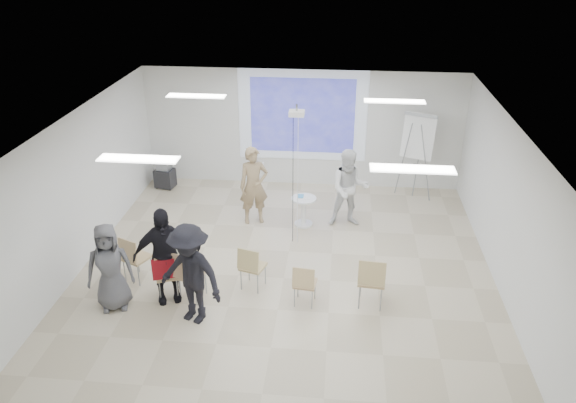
# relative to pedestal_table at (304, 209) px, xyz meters

# --- Properties ---
(floor) EXTENTS (8.00, 9.00, 0.10)m
(floor) POSITION_rel_pedestal_table_xyz_m (-0.21, -2.20, -0.43)
(floor) COLOR beige
(floor) RESTS_ON ground
(ceiling) EXTENTS (8.00, 9.00, 0.10)m
(ceiling) POSITION_rel_pedestal_table_xyz_m (-0.21, -2.20, 2.67)
(ceiling) COLOR white
(ceiling) RESTS_ON wall_back
(wall_back) EXTENTS (8.00, 0.10, 3.00)m
(wall_back) POSITION_rel_pedestal_table_xyz_m (-0.21, 2.35, 1.12)
(wall_back) COLOR silver
(wall_back) RESTS_ON floor
(wall_left) EXTENTS (0.10, 9.00, 3.00)m
(wall_left) POSITION_rel_pedestal_table_xyz_m (-4.26, -2.20, 1.12)
(wall_left) COLOR silver
(wall_left) RESTS_ON floor
(wall_right) EXTENTS (0.10, 9.00, 3.00)m
(wall_right) POSITION_rel_pedestal_table_xyz_m (3.84, -2.20, 1.12)
(wall_right) COLOR silver
(wall_right) RESTS_ON floor
(projection_halo) EXTENTS (3.20, 0.01, 2.30)m
(projection_halo) POSITION_rel_pedestal_table_xyz_m (-0.21, 2.28, 1.47)
(projection_halo) COLOR silver
(projection_halo) RESTS_ON wall_back
(projection_image) EXTENTS (2.60, 0.01, 1.90)m
(projection_image) POSITION_rel_pedestal_table_xyz_m (-0.21, 2.27, 1.47)
(projection_image) COLOR #2E329D
(projection_image) RESTS_ON wall_back
(pedestal_table) EXTENTS (0.57, 0.57, 0.69)m
(pedestal_table) POSITION_rel_pedestal_table_xyz_m (0.00, 0.00, 0.00)
(pedestal_table) COLOR silver
(pedestal_table) RESTS_ON floor
(player_left) EXTENTS (0.86, 0.71, 2.02)m
(player_left) POSITION_rel_pedestal_table_xyz_m (-1.12, 0.06, 0.63)
(player_left) COLOR #9D8360
(player_left) RESTS_ON floor
(player_right) EXTENTS (1.03, 0.86, 1.97)m
(player_right) POSITION_rel_pedestal_table_xyz_m (1.00, 0.13, 0.60)
(player_right) COLOR white
(player_right) RESTS_ON floor
(controller_left) EXTENTS (0.07, 0.11, 0.04)m
(controller_left) POSITION_rel_pedestal_table_xyz_m (-0.94, 0.31, 0.95)
(controller_left) COLOR silver
(controller_left) RESTS_ON player_left
(controller_right) EXTENTS (0.05, 0.11, 0.04)m
(controller_right) POSITION_rel_pedestal_table_xyz_m (0.82, 0.38, 0.94)
(controller_right) COLOR white
(controller_right) RESTS_ON player_right
(chair_far_left) EXTENTS (0.60, 0.61, 0.94)m
(chair_far_left) POSITION_rel_pedestal_table_xyz_m (-3.00, -2.56, 0.17)
(chair_far_left) COLOR tan
(chair_far_left) RESTS_ON floor
(chair_left_mid) EXTENTS (0.57, 0.59, 0.94)m
(chair_left_mid) POSITION_rel_pedestal_table_xyz_m (-2.18, -3.05, 0.17)
(chair_left_mid) COLOR tan
(chair_left_mid) RESTS_ON floor
(chair_left_inner) EXTENTS (0.56, 0.59, 0.99)m
(chair_left_inner) POSITION_rel_pedestal_table_xyz_m (-1.82, -3.06, 0.20)
(chair_left_inner) COLOR tan
(chair_left_inner) RESTS_ON floor
(chair_center) EXTENTS (0.53, 0.55, 0.89)m
(chair_center) POSITION_rel_pedestal_table_xyz_m (-0.77, -2.61, 0.14)
(chair_center) COLOR tan
(chair_center) RESTS_ON floor
(chair_right_inner) EXTENTS (0.43, 0.46, 0.83)m
(chair_right_inner) POSITION_rel_pedestal_table_xyz_m (0.23, -3.02, 0.10)
(chair_right_inner) COLOR tan
(chair_right_inner) RESTS_ON floor
(chair_right_far) EXTENTS (0.51, 0.54, 1.00)m
(chair_right_far) POSITION_rel_pedestal_table_xyz_m (1.39, -2.94, 0.20)
(chair_right_far) COLOR tan
(chair_right_far) RESTS_ON floor
(red_jacket) EXTENTS (0.40, 0.22, 0.37)m
(red_jacket) POSITION_rel_pedestal_table_xyz_m (-2.21, -3.19, 0.34)
(red_jacket) COLOR maroon
(red_jacket) RESTS_ON chair_left_mid
(laptop) EXTENTS (0.41, 0.34, 0.03)m
(laptop) POSITION_rel_pedestal_table_xyz_m (-1.80, -2.96, 0.15)
(laptop) COLOR black
(laptop) RESTS_ON chair_left_inner
(audience_left) EXTENTS (1.39, 1.13, 2.08)m
(audience_left) POSITION_rel_pedestal_table_xyz_m (-2.23, -3.06, 0.65)
(audience_left) COLOR black
(audience_left) RESTS_ON floor
(audience_mid) EXTENTS (1.51, 1.18, 2.06)m
(audience_mid) POSITION_rel_pedestal_table_xyz_m (-1.61, -3.59, 0.64)
(audience_mid) COLOR black
(audience_mid) RESTS_ON floor
(audience_outer) EXTENTS (1.02, 0.82, 1.82)m
(audience_outer) POSITION_rel_pedestal_table_xyz_m (-3.09, -3.37, 0.52)
(audience_outer) COLOR #5C5C61
(audience_outer) RESTS_ON floor
(flipchart_easel) EXTENTS (0.85, 0.68, 2.13)m
(flipchart_easel) POSITION_rel_pedestal_table_xyz_m (2.60, 1.74, 1.19)
(flipchart_easel) COLOR gray
(flipchart_easel) RESTS_ON floor
(av_cart) EXTENTS (0.53, 0.45, 0.70)m
(av_cart) POSITION_rel_pedestal_table_xyz_m (-3.70, 1.70, -0.06)
(av_cart) COLOR black
(av_cart) RESTS_ON floor
(ceiling_projector) EXTENTS (0.30, 0.25, 3.00)m
(ceiling_projector) POSITION_rel_pedestal_table_xyz_m (-0.11, -0.71, 2.30)
(ceiling_projector) COLOR white
(ceiling_projector) RESTS_ON ceiling
(fluor_panel_nw) EXTENTS (1.20, 0.30, 0.02)m
(fluor_panel_nw) POSITION_rel_pedestal_table_xyz_m (-2.21, -0.20, 2.59)
(fluor_panel_nw) COLOR white
(fluor_panel_nw) RESTS_ON ceiling
(fluor_panel_ne) EXTENTS (1.20, 0.30, 0.02)m
(fluor_panel_ne) POSITION_rel_pedestal_table_xyz_m (1.79, -0.20, 2.59)
(fluor_panel_ne) COLOR white
(fluor_panel_ne) RESTS_ON ceiling
(fluor_panel_sw) EXTENTS (1.20, 0.30, 0.02)m
(fluor_panel_sw) POSITION_rel_pedestal_table_xyz_m (-2.21, -3.70, 2.59)
(fluor_panel_sw) COLOR white
(fluor_panel_sw) RESTS_ON ceiling
(fluor_panel_se) EXTENTS (1.20, 0.30, 0.02)m
(fluor_panel_se) POSITION_rel_pedestal_table_xyz_m (1.79, -3.70, 2.59)
(fluor_panel_se) COLOR white
(fluor_panel_se) RESTS_ON ceiling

